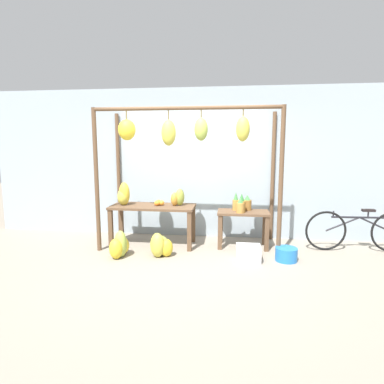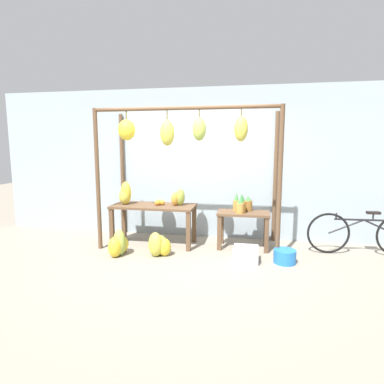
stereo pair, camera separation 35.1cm
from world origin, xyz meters
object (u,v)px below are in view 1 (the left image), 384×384
object	(u,v)px
fruit_crate_white	(248,253)
orange_pile	(158,203)
papaya_pile	(178,198)
banana_pile_on_table	(124,195)
pineapple_cluster	(242,204)
blue_bucket	(286,254)
banana_pile_ground_right	(161,245)
banana_pile_ground_left	(119,246)
parked_bicycle	(359,230)

from	to	relation	value
fruit_crate_white	orange_pile	bearing A→B (deg)	158.54
papaya_pile	banana_pile_on_table	bearing A→B (deg)	-176.02
pineapple_cluster	papaya_pile	distance (m)	1.11
pineapple_cluster	blue_bucket	xyz separation A→B (m)	(0.67, -0.62, -0.65)
fruit_crate_white	papaya_pile	xyz separation A→B (m)	(-1.20, 0.63, 0.73)
banana_pile_ground_right	banana_pile_on_table	bearing A→B (deg)	145.94
orange_pile	papaya_pile	xyz separation A→B (m)	(0.34, 0.03, 0.09)
papaya_pile	banana_pile_ground_right	bearing A→B (deg)	-107.14
orange_pile	banana_pile_ground_right	bearing A→B (deg)	-73.85
banana_pile_ground_right	blue_bucket	world-z (taller)	banana_pile_ground_right
pineapple_cluster	fruit_crate_white	bearing A→B (deg)	-82.08
pineapple_cluster	fruit_crate_white	size ratio (longest dim) A/B	1.05
banana_pile_ground_right	banana_pile_ground_left	bearing A→B (deg)	-167.35
pineapple_cluster	papaya_pile	bearing A→B (deg)	-177.73
pineapple_cluster	banana_pile_ground_left	xyz separation A→B (m)	(-1.92, -0.77, -0.58)
pineapple_cluster	parked_bicycle	bearing A→B (deg)	0.01
banana_pile_ground_left	pineapple_cluster	bearing A→B (deg)	21.86
banana_pile_ground_right	fruit_crate_white	xyz separation A→B (m)	(1.38, -0.05, -0.05)
pineapple_cluster	papaya_pile	world-z (taller)	papaya_pile
pineapple_cluster	banana_pile_ground_right	distance (m)	1.54
blue_bucket	orange_pile	bearing A→B (deg)	165.53
orange_pile	parked_bicycle	bearing A→B (deg)	1.22
banana_pile_on_table	pineapple_cluster	distance (m)	2.05
banana_pile_on_table	papaya_pile	distance (m)	0.95
orange_pile	fruit_crate_white	bearing A→B (deg)	-21.46
banana_pile_ground_right	papaya_pile	bearing A→B (deg)	72.86
banana_pile_ground_right	fruit_crate_white	bearing A→B (deg)	-2.03
banana_pile_ground_left	papaya_pile	world-z (taller)	papaya_pile
blue_bucket	pineapple_cluster	bearing A→B (deg)	137.33
pineapple_cluster	papaya_pile	size ratio (longest dim) A/B	1.32
orange_pile	parked_bicycle	size ratio (longest dim) A/B	0.11
papaya_pile	orange_pile	bearing A→B (deg)	-175.44
blue_bucket	papaya_pile	world-z (taller)	papaya_pile
fruit_crate_white	banana_pile_on_table	bearing A→B (deg)	165.20
banana_pile_on_table	blue_bucket	distance (m)	2.87
banana_pile_ground_right	blue_bucket	size ratio (longest dim) A/B	1.46
fruit_crate_white	parked_bicycle	bearing A→B (deg)	20.29
banana_pile_on_table	parked_bicycle	world-z (taller)	banana_pile_on_table
parked_bicycle	fruit_crate_white	bearing A→B (deg)	-159.71
banana_pile_on_table	pineapple_cluster	world-z (taller)	banana_pile_on_table
banana_pile_on_table	orange_pile	bearing A→B (deg)	3.65
pineapple_cluster	banana_pile_ground_left	size ratio (longest dim) A/B	0.78
banana_pile_on_table	fruit_crate_white	distance (m)	2.34
banana_pile_ground_left	blue_bucket	distance (m)	2.59
papaya_pile	parked_bicycle	bearing A→B (deg)	0.84
banana_pile_ground_left	banana_pile_ground_right	world-z (taller)	banana_pile_ground_left
banana_pile_on_table	pineapple_cluster	bearing A→B (deg)	3.06
fruit_crate_white	blue_bucket	bearing A→B (deg)	5.89
parked_bicycle	blue_bucket	bearing A→B (deg)	-153.80
orange_pile	papaya_pile	world-z (taller)	papaya_pile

